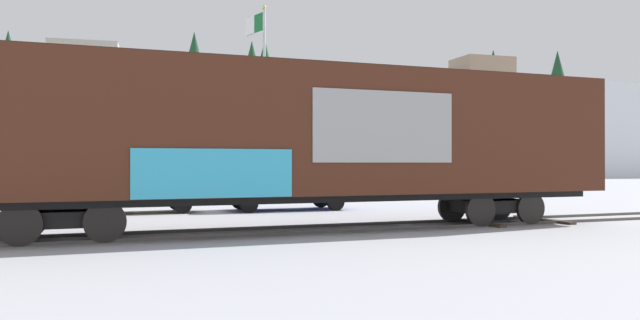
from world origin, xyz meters
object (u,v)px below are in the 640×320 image
Objects in this scene: flagpole at (260,76)px; freight_car at (305,134)px; parked_car_tan at (135,190)px; parked_car_blue at (286,189)px.

freight_car is at bearing -95.29° from flagpole.
freight_car is 3.84× the size of parked_car_tan.
freight_car is 3.62× the size of parked_car_blue.
parked_car_tan is 5.43m from parked_car_blue.
parked_car_tan is at bearing 177.73° from parked_car_blue.
parked_car_blue is (1.18, 6.89, -1.72)m from freight_car.
freight_car is 7.20m from parked_car_blue.
parked_car_tan is (-4.24, 7.11, -1.71)m from freight_car.
freight_car is 11.52m from flagpole.
freight_car reaches higher than parked_car_blue.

